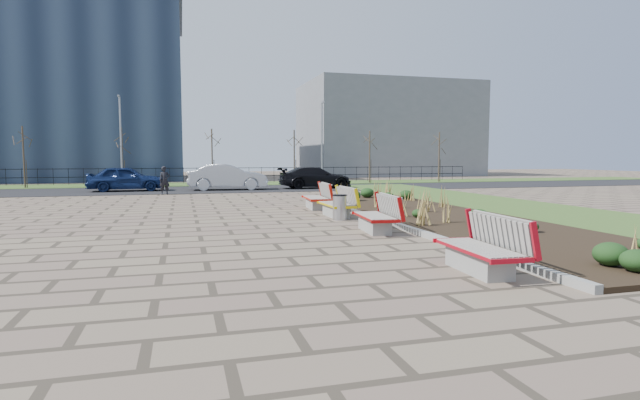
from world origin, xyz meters
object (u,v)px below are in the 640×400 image
object	(u,v)px
bench_a	(479,245)
car_silver	(228,177)
car_blue	(126,178)
car_black	(315,177)
bench_d	(315,196)
bench_b	(375,214)
litter_bin	(340,208)
lamp_west	(121,142)
bench_c	(336,202)
lamp_east	(322,143)
pedestrian	(165,180)

from	to	relation	value
bench_a	car_silver	size ratio (longest dim) A/B	0.43
car_blue	car_black	bearing A→B (deg)	-92.97
bench_d	car_black	xyz separation A→B (m)	(3.27, 12.31, 0.21)
bench_b	litter_bin	xyz separation A→B (m)	(-0.14, 2.70, -0.09)
car_black	lamp_west	world-z (taller)	lamp_west
car_black	lamp_west	bearing A→B (deg)	67.86
car_silver	car_black	bearing A→B (deg)	-85.09
bench_b	car_black	xyz separation A→B (m)	(3.27, 18.64, 0.21)
litter_bin	lamp_west	world-z (taller)	lamp_west
bench_c	car_blue	xyz separation A→B (m)	(-8.32, 15.41, 0.27)
car_blue	lamp_east	bearing A→B (deg)	-73.62
car_black	bench_a	bearing A→B (deg)	170.45
bench_c	car_black	xyz separation A→B (m)	(3.27, 15.06, 0.21)
bench_d	lamp_west	world-z (taller)	lamp_west
car_silver	lamp_east	xyz separation A→B (m)	(7.37, 4.71, 2.22)
bench_a	pedestrian	xyz separation A→B (m)	(-6.02, 20.58, 0.27)
bench_d	lamp_east	size ratio (longest dim) A/B	0.35
car_blue	lamp_west	size ratio (longest dim) A/B	0.73
bench_a	bench_d	bearing A→B (deg)	92.97
lamp_east	litter_bin	bearing A→B (deg)	-104.07
bench_b	pedestrian	xyz separation A→B (m)	(-6.02, 15.57, 0.27)
car_silver	bench_a	bearing A→B (deg)	-170.64
car_blue	car_silver	xyz separation A→B (m)	(5.95, -0.48, 0.05)
lamp_west	lamp_east	world-z (taller)	same
bench_a	bench_d	size ratio (longest dim) A/B	1.00
bench_a	lamp_east	size ratio (longest dim) A/B	0.35
car_blue	lamp_east	world-z (taller)	lamp_east
car_black	bench_c	bearing A→B (deg)	166.07
pedestrian	car_blue	world-z (taller)	pedestrian
pedestrian	car_blue	xyz separation A→B (m)	(-2.30, 3.42, -0.01)
lamp_west	car_black	bearing A→B (deg)	-20.47
litter_bin	pedestrian	distance (m)	14.15
pedestrian	car_black	xyz separation A→B (m)	(9.29, 3.07, -0.06)
bench_b	pedestrian	world-z (taller)	pedestrian
litter_bin	lamp_east	bearing A→B (deg)	75.93
bench_a	bench_d	distance (m)	11.33
bench_a	bench_c	size ratio (longest dim) A/B	1.00
pedestrian	car_silver	world-z (taller)	car_silver
bench_d	car_silver	bearing A→B (deg)	104.89
bench_d	lamp_west	xyz separation A→B (m)	(-9.00, 16.90, 2.54)
bench_b	lamp_west	distance (m)	25.03
litter_bin	lamp_west	bearing A→B (deg)	113.35
litter_bin	car_silver	world-z (taller)	car_silver
bench_b	car_silver	size ratio (longest dim) A/B	0.43
bench_c	pedestrian	xyz separation A→B (m)	(-6.02, 11.99, 0.27)
lamp_east	car_black	bearing A→B (deg)	-110.68
car_silver	lamp_west	bearing A→B (deg)	58.23
car_silver	car_black	xyz separation A→B (m)	(5.64, 0.13, -0.11)
bench_d	car_blue	distance (m)	15.16
car_blue	bench_b	bearing A→B (deg)	-157.57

